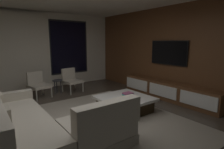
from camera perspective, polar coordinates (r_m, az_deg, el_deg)
The scene contains 12 objects.
floor at distance 3.85m, azimuth -8.46°, elevation -15.61°, with size 9.20×9.20×0.00m, color #473D33.
back_wall_with_window at distance 6.88m, azimuth -23.82°, elevation 6.66°, with size 6.60×0.30×2.70m.
media_wall at distance 5.60m, azimuth 20.01°, elevation 6.34°, with size 0.12×7.80×2.70m.
area_rug at distance 3.94m, azimuth -3.11°, elevation -14.85°, with size 3.20×3.80×0.01m, color gray.
sectional_couch at distance 3.35m, azimuth -21.59°, elevation -14.93°, with size 1.98×2.50×0.82m.
coffee_table at distance 4.47m, azimuth 3.98°, elevation -9.16°, with size 1.16×1.16×0.36m.
book_stack_on_coffee_table at distance 4.48m, azimuth 5.06°, elevation -6.27°, with size 0.26×0.20×0.09m.
accent_chair_near_window at distance 6.29m, azimuth -12.73°, elevation -1.35°, with size 0.61×0.63×0.78m.
accent_chair_by_curtain at distance 5.93m, azimuth -22.26°, elevation -2.57°, with size 0.66×0.68×0.78m.
side_stool at distance 6.12m, azimuth -16.70°, elevation -2.42°, with size 0.32×0.32×0.46m.
media_console at distance 5.57m, azimuth 17.22°, elevation -4.99°, with size 0.46×3.10×0.52m.
mounted_tv at distance 5.66m, azimuth 17.28°, elevation 6.53°, with size 0.05×1.23×0.71m.
Camera 1 is at (-1.61, -3.07, 1.68)m, focal length 29.19 mm.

